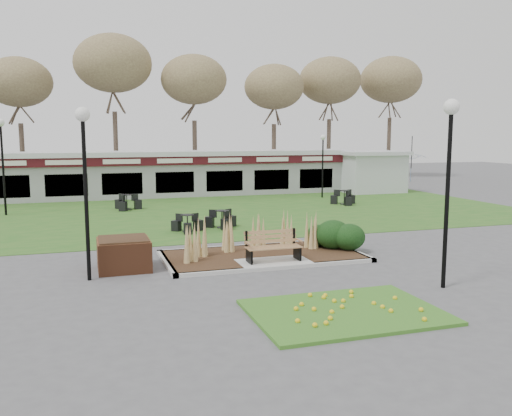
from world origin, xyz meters
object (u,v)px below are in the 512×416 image
object	(u,v)px
lamp_post_near_right	(449,152)
lamp_post_far_right	(323,152)
bistro_set_d	(222,222)
food_pavilion	(171,173)
patio_umbrella	(411,167)
brick_planter	(124,254)
lamp_post_near_left	(84,155)
park_bench	(273,246)
bistro_set_b	(187,226)
car_black	(40,183)
bistro_set_c	(344,200)
bistro_set_a	(127,205)
service_hut	(371,171)
lamp_post_far_left	(2,145)

from	to	relation	value
lamp_post_near_right	lamp_post_far_right	bearing A→B (deg)	74.29
lamp_post_far_right	bistro_set_d	world-z (taller)	lamp_post_far_right
food_pavilion	patio_umbrella	xyz separation A→B (m)	(16.00, -2.97, 0.27)
brick_planter	lamp_post_near_left	size ratio (longest dim) A/B	0.32
park_bench	bistro_set_b	size ratio (longest dim) A/B	1.29
park_bench	car_black	xyz separation A→B (m)	(-8.20, 23.38, 0.13)
food_pavilion	bistro_set_d	xyz separation A→B (m)	(0.11, -12.94, -1.21)
lamp_post_near_right	patio_umbrella	bearing A→B (deg)	58.43
lamp_post_near_right	bistro_set_c	distance (m)	17.11
bistro_set_a	bistro_set_c	bearing A→B (deg)	-7.49
lamp_post_near_right	bistro_set_b	size ratio (longest dim) A/B	3.69
brick_planter	car_black	xyz separation A→B (m)	(-3.80, 22.63, 0.24)
lamp_post_near_right	patio_umbrella	xyz separation A→B (m)	(12.59, 20.50, -1.80)
car_black	bistro_set_b	bearing A→B (deg)	-166.59
lamp_post_far_right	bistro_set_a	bearing A→B (deg)	-171.18
service_hut	lamp_post_near_left	world-z (taller)	lamp_post_near_left
brick_planter	lamp_post_near_right	bearing A→B (deg)	-29.96
lamp_post_far_right	service_hut	bearing A→B (deg)	24.18
lamp_post_far_left	bistro_set_a	world-z (taller)	lamp_post_far_left
lamp_post_near_left	bistro_set_a	distance (m)	14.45
food_pavilion	lamp_post_near_left	xyz separation A→B (m)	(-5.40, -19.88, 1.95)
brick_planter	service_hut	bearing A→B (deg)	43.52
food_pavilion	service_hut	xyz separation A→B (m)	(13.50, -1.96, -0.03)
lamp_post_far_right	patio_umbrella	distance (m)	7.30
brick_planter	patio_umbrella	xyz separation A→B (m)	(20.40, 16.00, 1.27)
food_pavilion	lamp_post_near_right	xyz separation A→B (m)	(3.41, -23.46, 2.07)
lamp_post_near_right	bistro_set_a	xyz separation A→B (m)	(-6.71, 17.53, -3.26)
patio_umbrella	lamp_post_near_right	bearing A→B (deg)	-121.57
bistro_set_a	bistro_set_b	bearing A→B (deg)	-76.24
park_bench	car_black	world-z (taller)	car_black
park_bench	lamp_post_far_right	distance (m)	18.15
food_pavilion	service_hut	bearing A→B (deg)	-8.27
patio_umbrella	lamp_post_far_right	bearing A→B (deg)	-171.42
bistro_set_c	lamp_post_far_left	bearing A→B (deg)	175.50
bistro_set_a	service_hut	bearing A→B (deg)	13.29
brick_planter	bistro_set_c	world-z (taller)	brick_planter
park_bench	bistro_set_c	size ratio (longest dim) A/B	1.14
bistro_set_c	service_hut	bearing A→B (deg)	48.80
service_hut	lamp_post_far_left	size ratio (longest dim) A/B	0.93
lamp_post_near_right	park_bench	bearing A→B (deg)	132.26
lamp_post_far_left	patio_umbrella	bearing A→B (deg)	7.10
lamp_post_far_left	lamp_post_near_left	bearing A→B (deg)	-74.74
food_pavilion	bistro_set_b	distance (m)	13.56
brick_planter	car_black	bearing A→B (deg)	99.54
brick_planter	lamp_post_far_left	bearing A→B (deg)	110.30
lamp_post_far_right	bistro_set_b	bearing A→B (deg)	-137.77
lamp_post_far_right	bistro_set_c	xyz separation A→B (m)	(-0.22, -3.46, -2.60)
bistro_set_b	food_pavilion	bearing A→B (deg)	83.75
lamp_post_near_right	patio_umbrella	size ratio (longest dim) A/B	1.73
lamp_post_near_left	car_black	xyz separation A→B (m)	(-2.80, 23.54, -2.70)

